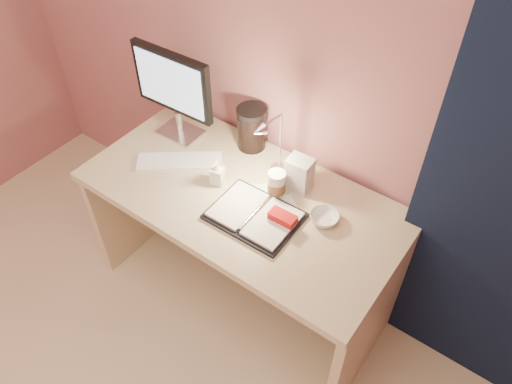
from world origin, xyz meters
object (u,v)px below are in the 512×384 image
Objects in this scene: monitor at (174,87)px; bowl at (324,218)px; desk at (253,219)px; product_box at (299,174)px; keyboard at (180,161)px; dark_jar at (252,130)px; planner at (257,215)px; coffee_cup at (277,185)px; lotion_bottle at (217,172)px; desk_lamp at (271,145)px.

monitor is 0.89m from bowl.
product_box is (0.17, 0.10, 0.31)m from desk.
desk is at bearing -25.18° from keyboard.
dark_jar is 0.35m from product_box.
dark_jar is at bearing 128.27° from planner.
product_box reaches higher than coffee_cup.
dark_jar reaches higher than desk.
monitor is at bearing -158.41° from dark_jar.
lotion_bottle is at bearing -24.90° from monitor.
dark_jar reaches higher than product_box.
monitor is 3.58× the size of coffee_cup.
coffee_cup is 0.17m from desk_lamp.
bowl is 0.75× the size of product_box.
monitor is 0.55m from desk_lamp.
keyboard is 2.42× the size of product_box.
planner is 0.29m from desk_lamp.
dark_jar is at bearing 127.08° from desk.
lotion_bottle is at bearing 164.60° from planner.
keyboard is (-0.35, -0.08, 0.23)m from desk.
planner is 2.94× the size of coffee_cup.
bowl is (0.71, 0.08, 0.01)m from keyboard.
planner is (0.62, -0.22, -0.25)m from monitor.
monitor is 0.40m from dark_jar.
desk_lamp reaches higher than desk.
desk is 4.28× the size of desk_lamp.
desk_lamp reaches higher than dark_jar.
keyboard is at bearing -168.95° from coffee_cup.
monitor is at bearing 174.80° from bowl.
coffee_cup is 1.04× the size of lotion_bottle.
coffee_cup is 0.25m from bowl.
bowl is (0.36, 0.00, 0.24)m from desk.
coffee_cup is 0.26m from lotion_bottle.
monitor reaches higher than product_box.
lotion_bottle reaches higher than desk.
keyboard is 1.17× the size of desk_lamp.
desk_lamp is (-0.07, 0.05, 0.15)m from coffee_cup.
keyboard is 0.23m from lotion_bottle.
product_box is at bearing 26.12° from desk_lamp.
monitor reaches higher than dark_jar.
desk is 3.65× the size of keyboard.
product_box is at bearing 60.38° from coffee_cup.
bowl is at bearing 0.07° from desk.
bowl is 0.64× the size of dark_jar.
planner is at bearing -47.68° from desk.
coffee_cup is at bearing -7.91° from monitor.
monitor is 0.69m from product_box.
lotion_bottle is 0.76× the size of product_box.
bowl is at bearing -21.94° from dark_jar.
coffee_cup is at bearing 5.38° from desk.
bowl is 0.57m from dark_jar.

